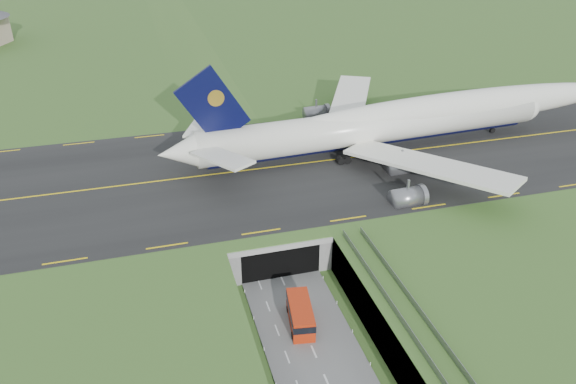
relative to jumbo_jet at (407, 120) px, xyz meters
name	(u,v)px	position (x,y,z in m)	size (l,w,h in m)	color
ground	(296,312)	(-33.01, -35.22, -11.60)	(900.00, 900.00, 0.00)	#355923
airfield_deck	(296,295)	(-33.01, -35.22, -8.60)	(800.00, 800.00, 6.00)	gray
trench_road	(313,349)	(-33.01, -42.72, -11.50)	(12.00, 75.00, 0.20)	slate
taxiway	(246,171)	(-33.01, -2.22, -5.51)	(800.00, 44.00, 0.18)	black
tunnel_portal	(267,229)	(-33.01, -18.51, -8.26)	(17.00, 22.30, 6.00)	gray
guideway	(441,368)	(-22.01, -54.33, -6.27)	(3.00, 53.00, 7.05)	#A8A8A3
jumbo_jet	(407,120)	(0.00, 0.00, 0.00)	(98.74, 62.69, 20.77)	white
shuttle_tram	(300,314)	(-33.15, -37.74, -9.85)	(4.07, 8.17, 3.18)	#B5280C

